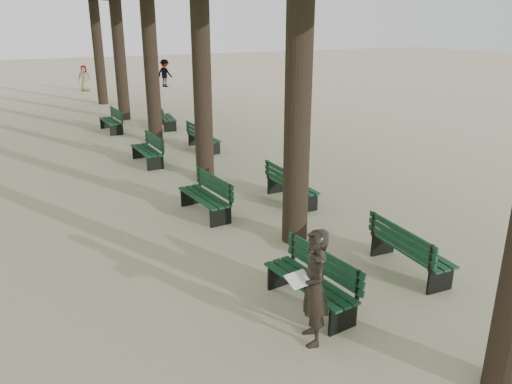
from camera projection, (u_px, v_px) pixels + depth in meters
name	position (u px, v px, depth m)	size (l,w,h in m)	color
ground	(313.00, 336.00, 7.26)	(120.00, 120.00, 0.00)	#B9B08C
bench_left_0	(309.00, 292.00, 7.91)	(0.75, 1.85, 0.92)	black
bench_left_1	(205.00, 204.00, 11.69)	(0.72, 1.84, 0.92)	black
bench_left_2	(147.00, 155.00, 15.83)	(0.63, 1.82, 0.92)	black
bench_left_3	(111.00, 125.00, 20.37)	(0.66, 1.83, 0.92)	black
bench_right_0	(410.00, 258.00, 9.03)	(0.69, 1.83, 0.92)	black
bench_right_1	(292.00, 192.00, 12.51)	(0.59, 1.81, 0.92)	black
bench_right_2	(204.00, 142.00, 17.54)	(0.63, 1.82, 0.92)	black
bench_right_3	(167.00, 122.00, 21.10)	(0.81, 1.86, 0.92)	black
man_with_map	(314.00, 287.00, 6.88)	(0.71, 0.76, 1.72)	black
pedestrian_b	(165.00, 73.00, 33.79)	(1.18, 0.37, 1.83)	#262628
pedestrian_d	(84.00, 78.00, 31.84)	(0.79, 0.32, 1.62)	#262628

